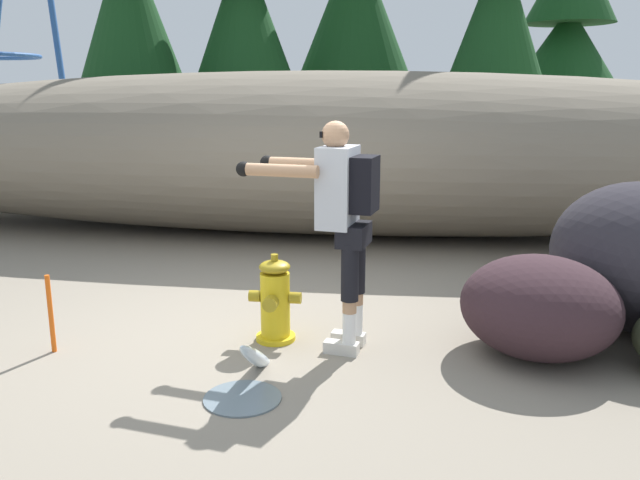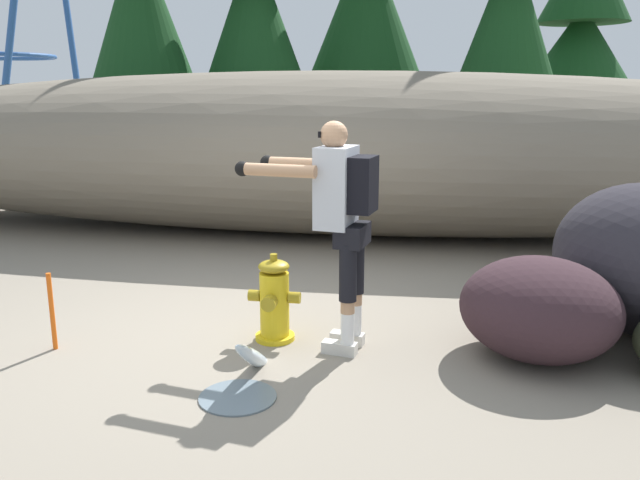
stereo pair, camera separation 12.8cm
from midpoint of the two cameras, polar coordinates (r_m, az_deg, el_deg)
name	(u,v)px [view 2 (the right image)]	position (r m, az deg, el deg)	size (l,w,h in m)	color
ground_plane	(246,334)	(5.33, -5.88, -8.30)	(56.00, 56.00, 0.04)	gray
dirt_embankment	(325,153)	(8.81, 0.83, 7.75)	(17.09, 3.20, 2.16)	#756B5B
fire_hydrant	(274,301)	(5.04, -3.34, -5.44)	(0.41, 0.36, 0.70)	gold
hydrant_water_jet	(251,367)	(4.52, -5.28, -11.12)	(0.50, 1.12, 0.61)	silver
utility_worker	(339,208)	(4.68, 2.46, 2.82)	(1.02, 0.63, 1.71)	beige
boulder_small	(539,308)	(4.99, 19.56, -5.73)	(1.10, 1.15, 0.75)	#332126
pine_tree_left	(254,2)	(12.56, -5.58, 20.23)	(2.59, 2.59, 6.84)	#47331E
pine_tree_right	(510,0)	(11.68, 16.79, 19.72)	(2.20, 2.20, 6.37)	#47331E
pine_tree_far_right	(581,39)	(14.52, 22.35, 16.14)	(2.77, 2.77, 4.98)	#47331E
survey_stake	(52,312)	(5.24, -22.01, -5.90)	(0.04, 0.04, 0.60)	#E55914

